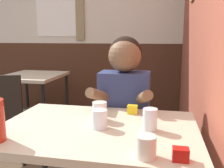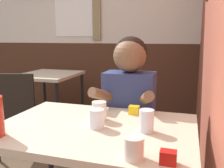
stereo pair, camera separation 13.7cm
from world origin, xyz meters
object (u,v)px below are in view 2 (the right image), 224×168
Objects in this scene: background_table at (49,81)px; chair_near_window at (18,108)px; main_table at (95,139)px; person_seated at (129,116)px.

background_table is 0.77m from chair_near_window.
main_table is 0.85× the size of person_seated.
background_table is 1.70m from person_seated.
main_table is 1.18× the size of chair_near_window.
chair_near_window is (-1.12, 0.83, -0.16)m from main_table.
background_table is 0.63× the size of person_seated.
person_seated is at bearing -32.98° from chair_near_window.
chair_near_window is at bearing 163.63° from person_seated.
person_seated is (1.30, -1.10, 0.00)m from background_table.
person_seated reaches higher than chair_near_window.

